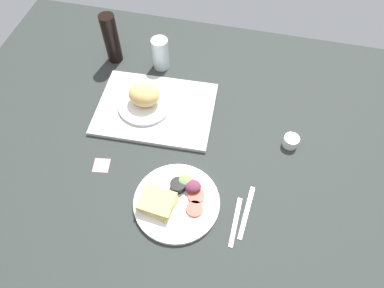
{
  "coord_description": "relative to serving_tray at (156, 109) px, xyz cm",
  "views": [
    {
      "loc": [
        17.42,
        -63.86,
        107.43
      ],
      "look_at": [
        2.0,
        3.0,
        4.0
      ],
      "focal_mm": 32.71,
      "sensor_mm": 36.0,
      "label": 1
    }
  ],
  "objects": [
    {
      "name": "ground_plane",
      "position": [
        16.17,
        -18.09,
        -2.3
      ],
      "size": [
        190.0,
        150.0,
        3.0
      ],
      "primitive_type": "cube",
      "color": "#282D2B"
    },
    {
      "name": "serving_tray",
      "position": [
        0.0,
        0.0,
        0.0
      ],
      "size": [
        46.56,
        35.16,
        1.6
      ],
      "primitive_type": "cube",
      "rotation": [
        0.0,
        0.0,
        0.05
      ],
      "color": "#B2B2AD",
      "rests_on": "ground_plane"
    },
    {
      "name": "bread_plate_near",
      "position": [
        -4.24,
        0.54,
        4.51
      ],
      "size": [
        20.85,
        20.85,
        9.6
      ],
      "color": "white",
      "rests_on": "serving_tray"
    },
    {
      "name": "plate_with_salad",
      "position": [
        17.28,
        -36.28,
        0.91
      ],
      "size": [
        28.43,
        28.43,
        5.4
      ],
      "color": "white",
      "rests_on": "ground_plane"
    },
    {
      "name": "drinking_glass",
      "position": [
        -4.39,
        24.14,
        6.18
      ],
      "size": [
        6.88,
        6.88,
        13.95
      ],
      "primitive_type": "cylinder",
      "color": "silver",
      "rests_on": "ground_plane"
    },
    {
      "name": "soda_bottle",
      "position": [
        -25.2,
        23.98,
        10.18
      ],
      "size": [
        6.4,
        6.4,
        21.95
      ],
      "primitive_type": "cylinder",
      "color": "black",
      "rests_on": "ground_plane"
    },
    {
      "name": "espresso_cup",
      "position": [
        52.7,
        -4.51,
        1.2
      ],
      "size": [
        5.6,
        5.6,
        4.0
      ],
      "primitive_type": "cylinder",
      "color": "silver",
      "rests_on": "ground_plane"
    },
    {
      "name": "fork",
      "position": [
        37.94,
        -38.69,
        -0.55
      ],
      "size": [
        1.88,
        17.03,
        0.5
      ],
      "primitive_type": "cube",
      "rotation": [
        0.0,
        0.0,
        1.54
      ],
      "color": "#B7B7BC",
      "rests_on": "ground_plane"
    },
    {
      "name": "knife",
      "position": [
        40.94,
        -34.69,
        -0.55
      ],
      "size": [
        3.14,
        19.05,
        0.5
      ],
      "primitive_type": "cube",
      "rotation": [
        0.0,
        0.0,
        1.48
      ],
      "color": "#B7B7BC",
      "rests_on": "ground_plane"
    },
    {
      "name": "sticky_note",
      "position": [
        -11.71,
        -28.59,
        -0.74
      ],
      "size": [
        6.43,
        6.43,
        0.12
      ],
      "primitive_type": "cube",
      "rotation": [
        0.0,
        0.0,
        0.16
      ],
      "color": "pink",
      "rests_on": "ground_plane"
    }
  ]
}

